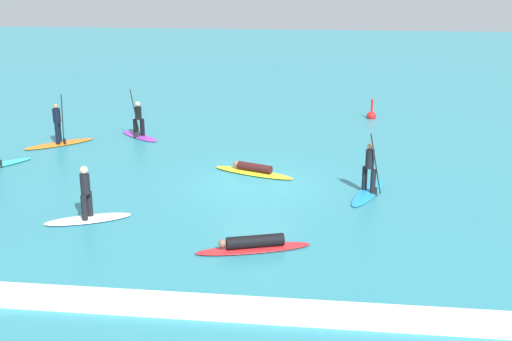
# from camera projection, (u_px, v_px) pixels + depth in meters

# --- Properties ---
(ground_plane) EXTENTS (120.00, 120.00, 0.00)m
(ground_plane) POSITION_uv_depth(u_px,v_px,m) (256.00, 184.00, 22.83)
(ground_plane) COLOR teal
(ground_plane) RESTS_ON ground
(surfer_on_yellow_board) EXTENTS (3.28, 1.84, 0.41)m
(surfer_on_yellow_board) POSITION_uv_depth(u_px,v_px,m) (253.00, 170.00, 23.90)
(surfer_on_yellow_board) COLOR yellow
(surfer_on_yellow_board) RESTS_ON ground_plane
(surfer_on_white_board) EXTENTS (2.67, 1.76, 1.74)m
(surfer_on_white_board) POSITION_uv_depth(u_px,v_px,m) (87.00, 209.00, 19.39)
(surfer_on_white_board) COLOR white
(surfer_on_white_board) RESTS_ON ground_plane
(surfer_on_red_board) EXTENTS (3.24, 1.60, 0.42)m
(surfer_on_red_board) POSITION_uv_depth(u_px,v_px,m) (253.00, 245.00, 17.43)
(surfer_on_red_board) COLOR red
(surfer_on_red_board) RESTS_ON ground_plane
(surfer_on_blue_board) EXTENTS (1.64, 3.21, 2.15)m
(surfer_on_blue_board) POSITION_uv_depth(u_px,v_px,m) (369.00, 182.00, 21.75)
(surfer_on_blue_board) COLOR #1E8CD1
(surfer_on_blue_board) RESTS_ON ground_plane
(surfer_on_purple_board) EXTENTS (2.42, 2.22, 2.29)m
(surfer_on_purple_board) POSITION_uv_depth(u_px,v_px,m) (139.00, 127.00, 29.02)
(surfer_on_purple_board) COLOR purple
(surfer_on_purple_board) RESTS_ON ground_plane
(surfer_on_orange_board) EXTENTS (2.76, 2.69, 2.28)m
(surfer_on_orange_board) POSITION_uv_depth(u_px,v_px,m) (59.00, 135.00, 27.75)
(surfer_on_orange_board) COLOR orange
(surfer_on_orange_board) RESTS_ON ground_plane
(marker_buoy) EXTENTS (0.48, 0.48, 1.11)m
(marker_buoy) POSITION_uv_depth(u_px,v_px,m) (371.00, 115.00, 32.71)
(marker_buoy) COLOR red
(marker_buoy) RESTS_ON ground_plane
(wave_crest) EXTENTS (14.52, 0.90, 0.18)m
(wave_crest) POSITION_uv_depth(u_px,v_px,m) (209.00, 307.00, 14.35)
(wave_crest) COLOR white
(wave_crest) RESTS_ON ground_plane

